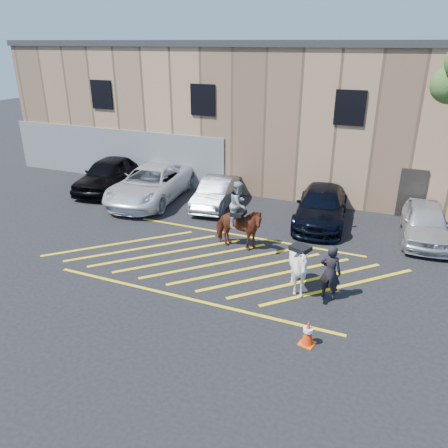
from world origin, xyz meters
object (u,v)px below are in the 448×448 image
at_px(car_white_pickup, 151,184).
at_px(saddled_white, 299,268).
at_px(handler, 330,272).
at_px(traffic_cone, 308,332).
at_px(car_black_suv, 109,174).
at_px(car_blue_suv, 321,206).
at_px(mounted_bay, 238,222).
at_px(car_white_suv, 425,223).
at_px(car_silver_sedan, 217,192).

relative_size(car_white_pickup, saddled_white, 3.02).
relative_size(car_white_pickup, handler, 3.36).
xyz_separation_m(handler, traffic_cone, (-0.09, -2.45, -0.51)).
xyz_separation_m(car_black_suv, car_blue_suv, (11.15, -0.15, -0.11)).
relative_size(car_black_suv, mounted_bay, 1.86).
distance_m(car_blue_suv, saddled_white, 6.11).
height_order(car_white_suv, saddled_white, saddled_white).
distance_m(car_white_pickup, car_white_suv, 12.34).
distance_m(car_silver_sedan, saddled_white, 8.21).
distance_m(car_black_suv, car_silver_sedan, 6.21).
relative_size(handler, traffic_cone, 2.41).
relative_size(car_white_suv, saddled_white, 2.14).
xyz_separation_m(handler, mounted_bay, (-3.78, 2.15, 0.18)).
bearing_deg(traffic_cone, car_white_pickup, 139.92).
xyz_separation_m(car_silver_sedan, mounted_bay, (2.60, -3.93, 0.40)).
xyz_separation_m(car_blue_suv, handler, (1.43, -6.02, 0.15)).
distance_m(car_black_suv, car_white_suv, 15.26).
xyz_separation_m(car_white_pickup, car_silver_sedan, (3.29, 0.48, -0.16)).
xyz_separation_m(car_black_suv, mounted_bay, (8.81, -4.02, 0.23)).
height_order(car_black_suv, traffic_cone, car_black_suv).
distance_m(handler, saddled_white, 0.94).
xyz_separation_m(car_black_suv, traffic_cone, (12.50, -8.62, -0.47)).
height_order(car_white_suv, traffic_cone, car_white_suv).
xyz_separation_m(car_silver_sedan, saddled_white, (5.44, -6.15, 0.20)).
bearing_deg(mounted_bay, car_white_pickup, 149.61).
bearing_deg(car_black_suv, car_silver_sedan, -8.07).
bearing_deg(saddled_white, car_silver_sedan, 131.49).
bearing_deg(car_blue_suv, car_white_pickup, 177.25).
bearing_deg(car_black_suv, traffic_cone, -41.85).
height_order(car_silver_sedan, mounted_bay, mounted_bay).
xyz_separation_m(car_black_suv, car_white_pickup, (2.92, -0.56, -0.01)).
bearing_deg(handler, saddled_white, 9.07).
bearing_deg(traffic_cone, handler, 88.00).
distance_m(car_white_suv, traffic_cone, 8.65).
distance_m(saddled_white, traffic_cone, 2.58).
bearing_deg(car_blue_suv, handler, -82.30).
relative_size(car_black_suv, handler, 2.79).
distance_m(car_white_pickup, saddled_white, 10.41).
relative_size(car_silver_sedan, traffic_cone, 5.51).
bearing_deg(car_white_pickup, car_white_suv, -4.99).
bearing_deg(handler, car_black_suv, -21.18).
height_order(handler, saddled_white, handler).
xyz_separation_m(car_blue_suv, traffic_cone, (1.34, -8.48, -0.36)).
xyz_separation_m(car_white_suv, mounted_bay, (-6.45, -3.58, 0.35)).
bearing_deg(car_blue_suv, car_white_suv, -9.64).
relative_size(car_black_suv, car_white_pickup, 0.83).
relative_size(handler, saddled_white, 0.90).
relative_size(car_white_suv, traffic_cone, 5.73).
height_order(car_white_pickup, car_blue_suv, car_white_pickup).
height_order(car_white_pickup, handler, handler).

